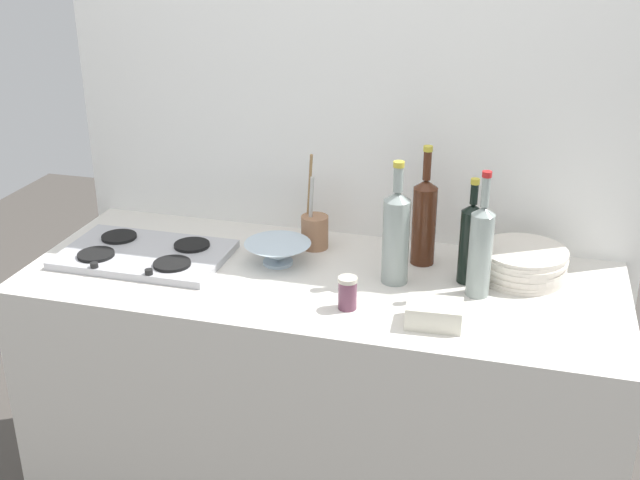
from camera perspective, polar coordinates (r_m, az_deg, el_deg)
counter_block at (r=2.62m, az=0.00°, el=-11.54°), size 1.80×0.70×0.90m
backsplash_panel at (r=2.66m, az=2.17°, el=4.49°), size 1.90×0.06×2.18m
stovetop_hob at (r=2.57m, az=-12.50°, el=-0.99°), size 0.52×0.33×0.04m
plate_stack at (r=2.44m, az=14.35°, el=-1.66°), size 0.27×0.27×0.09m
wine_bottle_leftmost at (r=2.31m, az=5.49°, el=0.35°), size 0.08×0.08×0.37m
wine_bottle_mid_left at (r=2.27m, az=11.49°, el=-0.63°), size 0.07×0.07×0.37m
wine_bottle_mid_right at (r=2.45m, az=7.51°, el=1.47°), size 0.07×0.07×0.38m
wine_bottle_rightmost at (r=2.35m, az=10.78°, el=-0.10°), size 0.07×0.07×0.32m
mixing_bowl at (r=2.46m, az=-3.06°, el=-0.88°), size 0.21×0.21×0.07m
butter_dish at (r=2.14m, az=8.22°, el=-5.29°), size 0.15×0.11×0.06m
utensil_crock at (r=2.57m, az=-0.40°, el=0.73°), size 0.09×0.09×0.32m
condiment_jar_front at (r=2.19m, az=1.99°, el=-3.82°), size 0.05×0.05×0.09m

